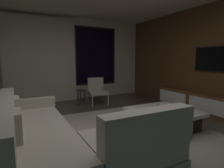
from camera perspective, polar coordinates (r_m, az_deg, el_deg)
name	(u,v)px	position (r m, az deg, el deg)	size (l,w,h in m)	color
floor	(109,142)	(3.15, -0.99, -17.50)	(9.20, 9.20, 0.00)	#473D33
back_wall_with_window	(56,59)	(6.29, -16.69, 7.29)	(6.60, 0.30, 2.70)	beige
area_rug	(130,140)	(3.23, 5.64, -16.76)	(3.20, 3.80, 0.01)	#ADA391
sectional_couch	(59,140)	(2.63, -16.01, -16.13)	(1.98, 2.50, 0.82)	#A49C8C
coffee_table	(163,119)	(3.81, 15.31, -10.26)	(1.16, 1.16, 0.36)	black
book_stack_on_coffee_table	(164,106)	(3.85, 15.77, -6.67)	(0.27, 0.22, 0.10)	olive
accent_chair_near_window	(97,89)	(5.65, -4.64, -1.67)	(0.60, 0.62, 0.78)	#B2ADA0
side_stool	(81,93)	(5.47, -9.40, -2.68)	(0.32, 0.32, 0.46)	#333338
media_console	(214,106)	(4.94, 28.90, -6.07)	(0.46, 3.10, 0.52)	brown
mounted_tv	(214,59)	(5.08, 28.95, 6.77)	(0.05, 1.03, 0.59)	black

